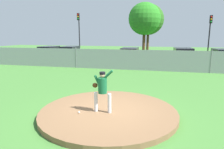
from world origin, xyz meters
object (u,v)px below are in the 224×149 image
(baseball, at_px, (79,112))
(parked_car_red, at_px, (130,55))
(pitcher_youth, at_px, (102,88))
(parked_car_navy, at_px, (49,54))
(traffic_cone_orange, at_px, (196,59))
(traffic_light_near, at_px, (79,28))
(parked_car_slate, at_px, (70,54))
(parked_car_teal, at_px, (222,57))
(traffic_light_far, at_px, (210,30))
(parked_car_champagne, at_px, (183,56))

(baseball, bearing_deg, parked_car_red, 91.89)
(pitcher_youth, distance_m, parked_car_navy, 18.19)
(traffic_cone_orange, height_order, traffic_light_near, traffic_light_near)
(parked_car_slate, bearing_deg, parked_car_teal, 1.76)
(parked_car_navy, height_order, traffic_light_far, traffic_light_far)
(parked_car_navy, distance_m, traffic_light_near, 5.75)
(baseball, xyz_separation_m, traffic_light_far, (8.19, 19.36, 3.30))
(parked_car_red, distance_m, parked_car_champagne, 5.53)
(parked_car_red, bearing_deg, baseball, -88.11)
(baseball, bearing_deg, parked_car_navy, 123.99)
(parked_car_teal, bearing_deg, parked_car_slate, -178.24)
(parked_car_teal, bearing_deg, parked_car_red, -179.35)
(traffic_light_far, bearing_deg, parked_car_red, -155.21)
(parked_car_teal, xyz_separation_m, traffic_cone_orange, (-2.03, 2.72, -0.51))
(parked_car_champagne, distance_m, traffic_cone_orange, 3.23)
(parked_car_champagne, height_order, traffic_light_far, traffic_light_far)
(baseball, bearing_deg, traffic_cone_orange, 69.76)
(baseball, xyz_separation_m, parked_car_slate, (-7.38, 14.96, 0.58))
(pitcher_youth, bearing_deg, parked_car_slate, 119.17)
(baseball, height_order, parked_car_red, parked_car_red)
(parked_car_teal, bearing_deg, traffic_light_near, 166.98)
(parked_car_navy, bearing_deg, parked_car_champagne, 2.06)
(parked_car_champagne, bearing_deg, traffic_light_far, 50.89)
(parked_car_champagne, bearing_deg, traffic_cone_orange, 58.25)
(pitcher_youth, relative_size, parked_car_teal, 0.38)
(parked_car_navy, bearing_deg, parked_car_slate, 0.63)
(parked_car_slate, bearing_deg, traffic_light_near, 98.70)
(traffic_light_near, bearing_deg, parked_car_slate, -81.30)
(parked_car_slate, bearing_deg, baseball, -63.74)
(parked_car_slate, xyz_separation_m, traffic_light_far, (15.57, 4.41, 2.71))
(parked_car_red, relative_size, parked_car_navy, 1.10)
(pitcher_youth, distance_m, parked_car_red, 15.08)
(parked_car_red, relative_size, traffic_light_near, 0.81)
(parked_car_red, bearing_deg, parked_car_navy, -177.49)
(pitcher_youth, relative_size, traffic_light_near, 0.28)
(parked_car_slate, height_order, parked_car_navy, parked_car_slate)
(traffic_light_far, bearing_deg, parked_car_navy, -166.34)
(parked_car_champagne, xyz_separation_m, traffic_cone_orange, (1.67, 2.71, -0.53))
(traffic_light_near, height_order, traffic_light_far, traffic_light_near)
(parked_car_slate, height_order, traffic_light_near, traffic_light_near)
(parked_car_teal, bearing_deg, traffic_cone_orange, 126.63)
(parked_car_navy, bearing_deg, traffic_cone_orange, 10.97)
(parked_car_slate, height_order, traffic_light_far, traffic_light_far)
(traffic_light_far, bearing_deg, traffic_cone_orange, -141.46)
(pitcher_youth, bearing_deg, traffic_cone_orange, 71.67)
(pitcher_youth, relative_size, parked_car_navy, 0.37)
(pitcher_youth, height_order, parked_car_red, pitcher_youth)
(parked_car_slate, distance_m, traffic_light_near, 5.40)
(parked_car_navy, xyz_separation_m, traffic_light_near, (2.02, 4.40, 3.10))
(parked_car_red, relative_size, traffic_cone_orange, 8.54)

